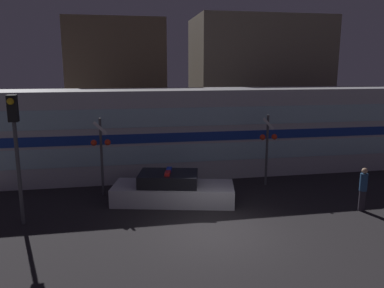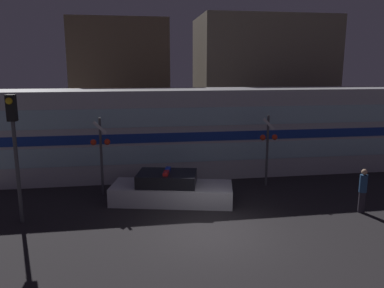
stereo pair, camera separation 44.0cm
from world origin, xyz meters
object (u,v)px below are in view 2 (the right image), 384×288
at_px(train, 208,131).
at_px(pedestrian, 363,190).
at_px(police_car, 171,190).
at_px(crossing_signal_near, 268,144).
at_px(traffic_light_corner, 14,135).

distance_m(train, pedestrian, 8.17).
bearing_deg(pedestrian, police_car, 162.09).
distance_m(crossing_signal_near, traffic_light_corner, 10.59).
height_order(train, crossing_signal_near, train).
relative_size(police_car, traffic_light_corner, 1.14).
height_order(train, traffic_light_corner, traffic_light_corner).
bearing_deg(traffic_light_corner, crossing_signal_near, 14.73).
bearing_deg(crossing_signal_near, train, 128.63).
relative_size(police_car, crossing_signal_near, 1.56).
height_order(pedestrian, crossing_signal_near, crossing_signal_near).
height_order(crossing_signal_near, traffic_light_corner, traffic_light_corner).
relative_size(police_car, pedestrian, 3.04).
distance_m(police_car, pedestrian, 7.49).
relative_size(pedestrian, traffic_light_corner, 0.37).
xyz_separation_m(police_car, pedestrian, (7.12, -2.30, 0.37)).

